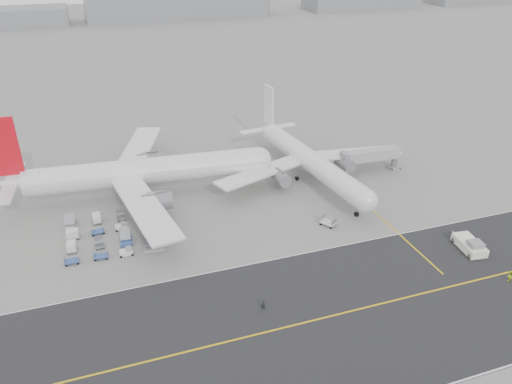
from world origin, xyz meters
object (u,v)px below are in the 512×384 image
object	(u,v)px
airliner_b	(309,160)
pushback_tug	(470,245)
ground_crew_a	(263,305)
ground_crew_b	(509,276)
airliner_a	(140,172)
jet_bridge	(371,156)

from	to	relation	value
airliner_b	pushback_tug	bearing A→B (deg)	-73.20
ground_crew_a	ground_crew_b	world-z (taller)	ground_crew_b
airliner_a	ground_crew_b	distance (m)	70.39
ground_crew_a	ground_crew_b	distance (m)	39.74
airliner_a	ground_crew_a	bearing A→B (deg)	-159.00
airliner_b	jet_bridge	bearing A→B (deg)	-11.72
pushback_tug	ground_crew_a	xyz separation A→B (m)	(-39.25, -2.85, -0.17)
airliner_b	jet_bridge	xyz separation A→B (m)	(14.95, -1.39, -0.72)
ground_crew_a	airliner_b	bearing A→B (deg)	66.19
ground_crew_a	pushback_tug	bearing A→B (deg)	12.89
airliner_a	ground_crew_b	world-z (taller)	airliner_a
airliner_a	airliner_b	distance (m)	36.52
jet_bridge	airliner_a	bearing A→B (deg)	175.79
jet_bridge	ground_crew_b	xyz separation A→B (m)	(0.08, -42.84, -2.96)
airliner_b	pushback_tug	size ratio (longest dim) A/B	5.28
airliner_a	ground_crew_a	world-z (taller)	airliner_a
airliner_a	pushback_tug	bearing A→B (deg)	-122.28
ground_crew_a	airliner_a	bearing A→B (deg)	114.95
airliner_b	ground_crew_a	size ratio (longest dim) A/B	27.46
pushback_tug	airliner_a	bearing A→B (deg)	150.20
pushback_tug	ground_crew_a	bearing A→B (deg)	-168.58
airliner_b	ground_crew_b	size ratio (longest dim) A/B	24.57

